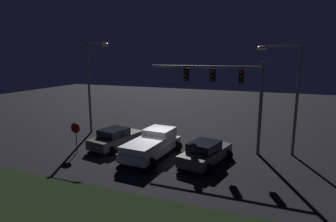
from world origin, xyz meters
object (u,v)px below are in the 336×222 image
object	(u,v)px
car_sedan	(205,153)
stop_sign	(76,132)
car_sedan_far	(116,138)
street_lamp_right	(288,85)
street_lamp_left	(93,77)
pickup_truck	(153,143)
traffic_signal_gantry	(226,84)

from	to	relation	value
car_sedan	stop_sign	bearing A→B (deg)	111.49
car_sedan	car_sedan_far	world-z (taller)	same
car_sedan_far	street_lamp_right	size ratio (longest dim) A/B	0.61
street_lamp_left	street_lamp_right	size ratio (longest dim) A/B	1.05
pickup_truck	street_lamp_left	world-z (taller)	street_lamp_left
traffic_signal_gantry	stop_sign	distance (m)	11.21
street_lamp_right	stop_sign	size ratio (longest dim) A/B	3.43
traffic_signal_gantry	street_lamp_left	size ratio (longest dim) A/B	1.03
pickup_truck	stop_sign	xyz separation A→B (m)	(-5.43, -1.28, 0.56)
street_lamp_right	pickup_truck	bearing A→B (deg)	-154.48
car_sedan_far	stop_sign	size ratio (longest dim) A/B	2.09
stop_sign	car_sedan	bearing A→B (deg)	8.58
traffic_signal_gantry	stop_sign	world-z (taller)	traffic_signal_gantry
car_sedan	car_sedan_far	distance (m)	7.19
car_sedan_far	street_lamp_right	world-z (taller)	street_lamp_right
street_lamp_left	stop_sign	distance (m)	6.53
pickup_truck	car_sedan_far	world-z (taller)	pickup_truck
car_sedan	street_lamp_left	bearing A→B (deg)	84.47
car_sedan_far	street_lamp_right	xyz separation A→B (m)	(11.83, 3.15, 4.15)
car_sedan_far	traffic_signal_gantry	world-z (taller)	traffic_signal_gantry
pickup_truck	car_sedan	world-z (taller)	pickup_truck
street_lamp_left	stop_sign	size ratio (longest dim) A/B	3.61
traffic_signal_gantry	car_sedan_far	bearing A→B (deg)	-162.40
car_sedan	car_sedan_far	size ratio (longest dim) A/B	1.00
car_sedan_far	traffic_signal_gantry	bearing A→B (deg)	-60.94
car_sedan_far	car_sedan	bearing A→B (deg)	-84.42
pickup_truck	street_lamp_right	distance (m)	10.03
car_sedan_far	stop_sign	world-z (taller)	stop_sign
car_sedan_far	stop_sign	xyz separation A→B (m)	(-1.95, -2.11, 0.82)
street_lamp_left	car_sedan_far	bearing A→B (deg)	-36.52
car_sedan	street_lamp_left	distance (m)	12.57
pickup_truck	street_lamp_right	bearing A→B (deg)	-60.66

